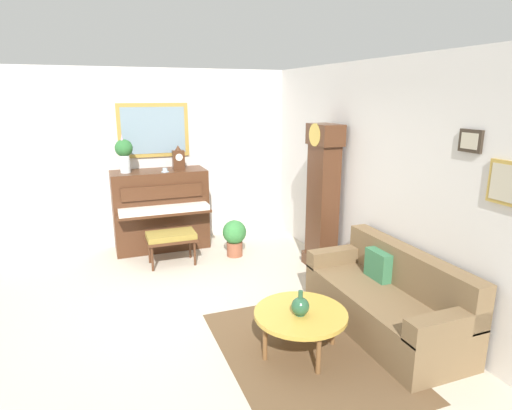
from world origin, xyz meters
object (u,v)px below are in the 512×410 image
at_px(green_jug, 300,306).
at_px(potted_plant, 234,236).
at_px(piano_bench, 171,237).
at_px(teacup, 165,170).
at_px(couch, 387,300).
at_px(piano, 161,210).
at_px(coffee_table, 301,315).
at_px(flower_vase, 124,152).
at_px(mantel_clock, 178,159).
at_px(grandfather_clock, 323,201).

xyz_separation_m(green_jug, potted_plant, (-2.68, 0.23, -0.18)).
xyz_separation_m(piano_bench, teacup, (-0.60, 0.06, 0.87)).
bearing_deg(couch, green_jug, -83.49).
height_order(piano, teacup, teacup).
height_order(coffee_table, flower_vase, flower_vase).
relative_size(mantel_clock, teacup, 3.28).
height_order(mantel_clock, flower_vase, flower_vase).
height_order(grandfather_clock, green_jug, grandfather_clock).
height_order(flower_vase, potted_plant, flower_vase).
distance_m(piano, green_jug, 3.52).
height_order(piano_bench, mantel_clock, mantel_clock).
xyz_separation_m(piano_bench, grandfather_clock, (0.85, 1.97, 0.56)).
relative_size(coffee_table, teacup, 7.59).
relative_size(coffee_table, mantel_clock, 2.32).
xyz_separation_m(coffee_table, teacup, (-3.24, -0.69, 0.89)).
bearing_deg(potted_plant, mantel_clock, -138.94).
relative_size(mantel_clock, green_jug, 1.58).
distance_m(piano, potted_plant, 1.27).
relative_size(coffee_table, green_jug, 3.67).
distance_m(couch, coffee_table, 1.05).
height_order(couch, coffee_table, couch).
bearing_deg(teacup, flower_vase, -104.78).
distance_m(piano_bench, grandfather_clock, 2.21).
bearing_deg(teacup, grandfather_clock, 52.77).
bearing_deg(flower_vase, green_jug, 19.74).
bearing_deg(couch, coffee_table, -85.61).
height_order(grandfather_clock, flower_vase, grandfather_clock).
distance_m(grandfather_clock, coffee_table, 2.24).
bearing_deg(piano, flower_vase, -89.71).
relative_size(couch, teacup, 16.38).
bearing_deg(green_jug, couch, 96.51).
xyz_separation_m(couch, coffee_table, (0.08, -1.05, 0.08)).
bearing_deg(green_jug, coffee_table, 146.07).
xyz_separation_m(piano, mantel_clock, (0.00, 0.32, 0.79)).
distance_m(piano_bench, flower_vase, 1.48).
height_order(teacup, potted_plant, teacup).
relative_size(piano, green_jug, 6.00).
bearing_deg(couch, teacup, -151.14).
height_order(grandfather_clock, coffee_table, grandfather_clock).
relative_size(coffee_table, flower_vase, 1.52).
xyz_separation_m(flower_vase, potted_plant, (0.76, 1.46, -1.25)).
height_order(couch, potted_plant, couch).
height_order(flower_vase, teacup, flower_vase).
bearing_deg(grandfather_clock, piano, -128.91).
distance_m(piano, grandfather_clock, 2.57).
xyz_separation_m(grandfather_clock, couch, (1.71, -0.17, -0.65)).
relative_size(grandfather_clock, coffee_table, 2.31).
bearing_deg(mantel_clock, flower_vase, -90.04).
height_order(piano, potted_plant, piano).
relative_size(grandfather_clock, couch, 1.07).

